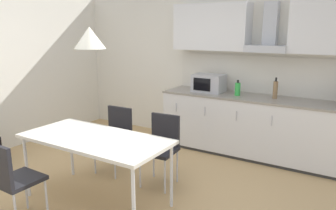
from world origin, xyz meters
name	(u,v)px	position (x,y,z in m)	size (l,w,h in m)	color
ground_plane	(119,199)	(0.00, 0.00, -0.01)	(7.74, 7.32, 0.02)	tan
wall_back	(211,68)	(0.00, 2.49, 1.26)	(6.19, 0.10, 2.51)	silver
kitchen_counter	(260,127)	(0.99, 2.11, 0.46)	(3.04, 0.68, 0.92)	#333333
backsplash_tile	(269,75)	(0.99, 2.43, 1.21)	(3.02, 0.02, 0.58)	silver
upper_wall_cabinets	(269,28)	(0.99, 2.27, 1.92)	(3.02, 0.40, 0.72)	silver
microwave	(209,83)	(0.13, 2.11, 1.06)	(0.48, 0.35, 0.28)	#ADADB2
bottle_brown	(275,90)	(1.17, 2.14, 1.05)	(0.07, 0.07, 0.31)	brown
bottle_green	(238,89)	(0.63, 2.07, 1.02)	(0.08, 0.08, 0.24)	green
dining_table	(95,141)	(-0.17, -0.16, 0.71)	(1.66, 0.79, 0.76)	silver
chair_near_left	(10,175)	(-0.54, -0.94, 0.53)	(0.41, 0.41, 0.87)	black
chair_far_right	(162,142)	(0.20, 0.61, 0.53)	(0.43, 0.43, 0.87)	black
chair_far_left	(116,133)	(-0.54, 0.61, 0.53)	(0.41, 0.41, 0.87)	black
pendant_lamp	(90,38)	(-0.17, -0.16, 1.82)	(0.32, 0.32, 0.22)	silver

